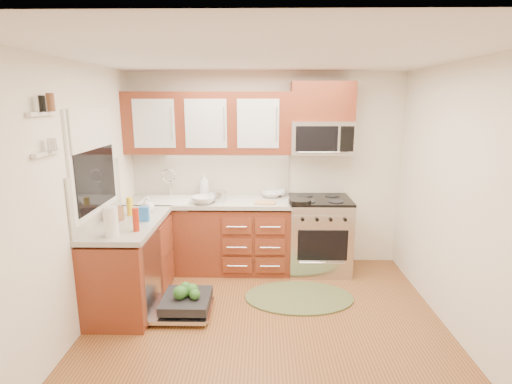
{
  "coord_description": "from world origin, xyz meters",
  "views": [
    {
      "loc": [
        -0.04,
        -3.42,
        2.15
      ],
      "look_at": [
        -0.11,
        0.85,
        1.16
      ],
      "focal_mm": 28.0,
      "sensor_mm": 36.0,
      "label": 1
    }
  ],
  "objects_px": {
    "microwave": "(321,137)",
    "upper_cabinets": "(208,123)",
    "stock_pot": "(218,196)",
    "paper_towel_roll": "(111,221)",
    "rug": "(299,297)",
    "bowl_b": "(203,200)",
    "bowl_a": "(271,195)",
    "skillet": "(300,201)",
    "range": "(319,235)",
    "cup": "(281,193)",
    "dishwasher": "(183,304)",
    "cutting_board": "(265,203)",
    "sink": "(167,210)"
  },
  "relations": [
    {
      "from": "range",
      "to": "cup",
      "type": "distance_m",
      "value": 0.73
    },
    {
      "from": "dishwasher",
      "to": "bowl_a",
      "type": "height_order",
      "value": "bowl_a"
    },
    {
      "from": "stock_pot",
      "to": "bowl_a",
      "type": "relative_size",
      "value": 0.84
    },
    {
      "from": "rug",
      "to": "bowl_a",
      "type": "relative_size",
      "value": 4.8
    },
    {
      "from": "cup",
      "to": "stock_pot",
      "type": "bearing_deg",
      "value": -162.05
    },
    {
      "from": "microwave",
      "to": "skillet",
      "type": "relative_size",
      "value": 2.82
    },
    {
      "from": "sink",
      "to": "bowl_a",
      "type": "distance_m",
      "value": 1.34
    },
    {
      "from": "range",
      "to": "upper_cabinets",
      "type": "bearing_deg",
      "value": 174.11
    },
    {
      "from": "microwave",
      "to": "cup",
      "type": "bearing_deg",
      "value": 168.23
    },
    {
      "from": "skillet",
      "to": "cup",
      "type": "height_order",
      "value": "cup"
    },
    {
      "from": "rug",
      "to": "skillet",
      "type": "bearing_deg",
      "value": 86.52
    },
    {
      "from": "dishwasher",
      "to": "microwave",
      "type": "bearing_deg",
      "value": 39.07
    },
    {
      "from": "range",
      "to": "skillet",
      "type": "relative_size",
      "value": 3.53
    },
    {
      "from": "sink",
      "to": "dishwasher",
      "type": "xyz_separation_m",
      "value": [
        0.39,
        -1.12,
        -0.7
      ]
    },
    {
      "from": "skillet",
      "to": "bowl_a",
      "type": "height_order",
      "value": "skillet"
    },
    {
      "from": "stock_pot",
      "to": "paper_towel_roll",
      "type": "height_order",
      "value": "paper_towel_roll"
    },
    {
      "from": "sink",
      "to": "stock_pot",
      "type": "bearing_deg",
      "value": -2.55
    },
    {
      "from": "rug",
      "to": "paper_towel_roll",
      "type": "height_order",
      "value": "paper_towel_roll"
    },
    {
      "from": "range",
      "to": "rug",
      "type": "relative_size",
      "value": 0.79
    },
    {
      "from": "upper_cabinets",
      "to": "microwave",
      "type": "bearing_deg",
      "value": -1.02
    },
    {
      "from": "dishwasher",
      "to": "bowl_a",
      "type": "bearing_deg",
      "value": 54.35
    },
    {
      "from": "stock_pot",
      "to": "bowl_b",
      "type": "xyz_separation_m",
      "value": [
        -0.17,
        -0.14,
        -0.02
      ]
    },
    {
      "from": "upper_cabinets",
      "to": "stock_pot",
      "type": "xyz_separation_m",
      "value": [
        0.13,
        -0.18,
        -0.89
      ]
    },
    {
      "from": "stock_pot",
      "to": "paper_towel_roll",
      "type": "bearing_deg",
      "value": -121.88
    },
    {
      "from": "cutting_board",
      "to": "paper_towel_roll",
      "type": "height_order",
      "value": "paper_towel_roll"
    },
    {
      "from": "upper_cabinets",
      "to": "bowl_a",
      "type": "height_order",
      "value": "upper_cabinets"
    },
    {
      "from": "cutting_board",
      "to": "cup",
      "type": "xyz_separation_m",
      "value": [
        0.21,
        0.38,
        0.04
      ]
    },
    {
      "from": "rug",
      "to": "bowl_b",
      "type": "bearing_deg",
      "value": 151.85
    },
    {
      "from": "upper_cabinets",
      "to": "bowl_b",
      "type": "distance_m",
      "value": 0.96
    },
    {
      "from": "dishwasher",
      "to": "bowl_b",
      "type": "bearing_deg",
      "value": 84.28
    },
    {
      "from": "range",
      "to": "sink",
      "type": "xyz_separation_m",
      "value": [
        -1.93,
        -0.01,
        0.33
      ]
    },
    {
      "from": "range",
      "to": "bowl_a",
      "type": "height_order",
      "value": "bowl_a"
    },
    {
      "from": "cutting_board",
      "to": "cup",
      "type": "relative_size",
      "value": 2.0
    },
    {
      "from": "cutting_board",
      "to": "cup",
      "type": "bearing_deg",
      "value": 60.91
    },
    {
      "from": "range",
      "to": "bowl_b",
      "type": "xyz_separation_m",
      "value": [
        -1.44,
        -0.18,
        0.49
      ]
    },
    {
      "from": "dishwasher",
      "to": "bowl_b",
      "type": "relative_size",
      "value": 2.46
    },
    {
      "from": "sink",
      "to": "skillet",
      "type": "height_order",
      "value": "skillet"
    },
    {
      "from": "skillet",
      "to": "bowl_b",
      "type": "height_order",
      "value": "bowl_b"
    },
    {
      "from": "cutting_board",
      "to": "cup",
      "type": "distance_m",
      "value": 0.43
    },
    {
      "from": "dishwasher",
      "to": "cup",
      "type": "bearing_deg",
      "value": 51.86
    },
    {
      "from": "range",
      "to": "stock_pot",
      "type": "height_order",
      "value": "stock_pot"
    },
    {
      "from": "dishwasher",
      "to": "cutting_board",
      "type": "distance_m",
      "value": 1.54
    },
    {
      "from": "upper_cabinets",
      "to": "paper_towel_roll",
      "type": "distance_m",
      "value": 1.86
    },
    {
      "from": "rug",
      "to": "skillet",
      "type": "relative_size",
      "value": 4.48
    },
    {
      "from": "sink",
      "to": "cup",
      "type": "xyz_separation_m",
      "value": [
        1.45,
        0.23,
        0.17
      ]
    },
    {
      "from": "paper_towel_roll",
      "to": "range",
      "type": "bearing_deg",
      "value": 33.08
    },
    {
      "from": "microwave",
      "to": "upper_cabinets",
      "type": "bearing_deg",
      "value": 178.98
    },
    {
      "from": "range",
      "to": "bowl_b",
      "type": "bearing_deg",
      "value": -172.9
    },
    {
      "from": "bowl_a",
      "to": "bowl_b",
      "type": "bearing_deg",
      "value": -157.31
    },
    {
      "from": "range",
      "to": "bowl_b",
      "type": "relative_size",
      "value": 3.34
    }
  ]
}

